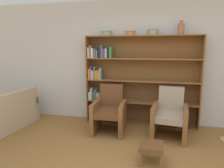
% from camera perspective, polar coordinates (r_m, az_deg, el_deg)
% --- Properties ---
extents(wall_back, '(12.00, 0.06, 2.75)m').
position_cam_1_polar(wall_back, '(4.56, 8.25, 6.03)').
color(wall_back, silver).
rests_on(wall_back, ground).
extents(bookshelf, '(2.45, 0.30, 1.97)m').
position_cam_1_polar(bookshelf, '(4.46, 5.77, 1.00)').
color(bookshelf, brown).
rests_on(bookshelf, ground).
extents(bowl_stoneware, '(0.24, 0.24, 0.10)m').
position_cam_1_polar(bowl_stoneware, '(4.49, -1.47, 14.37)').
color(bowl_stoneware, gray).
rests_on(bowl_stoneware, bookshelf).
extents(bowl_slate, '(0.23, 0.23, 0.09)m').
position_cam_1_polar(bowl_slate, '(4.39, 5.22, 14.36)').
color(bowl_slate, '#C67547').
rests_on(bowl_slate, bookshelf).
extents(bowl_terracotta, '(0.23, 0.23, 0.12)m').
position_cam_1_polar(bowl_terracotta, '(4.36, 11.62, 14.42)').
color(bowl_terracotta, gray).
rests_on(bowl_terracotta, bookshelf).
extents(vase_tall, '(0.13, 0.13, 0.28)m').
position_cam_1_polar(vase_tall, '(4.39, 19.12, 14.75)').
color(vase_tall, '#A36647').
rests_on(vase_tall, bookshelf).
extents(armchair_leather, '(0.66, 0.70, 0.94)m').
position_cam_1_polar(armchair_leather, '(4.13, -0.71, -7.91)').
color(armchair_leather, brown).
rests_on(armchair_leather, ground).
extents(armchair_cushioned, '(0.72, 0.75, 0.94)m').
position_cam_1_polar(armchair_cushioned, '(4.05, 16.17, -8.73)').
color(armchair_cushioned, brown).
rests_on(armchair_cushioned, ground).
extents(footstool, '(0.35, 0.35, 0.29)m').
position_cam_1_polar(footstool, '(3.17, 11.11, -17.39)').
color(footstool, brown).
rests_on(footstool, ground).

